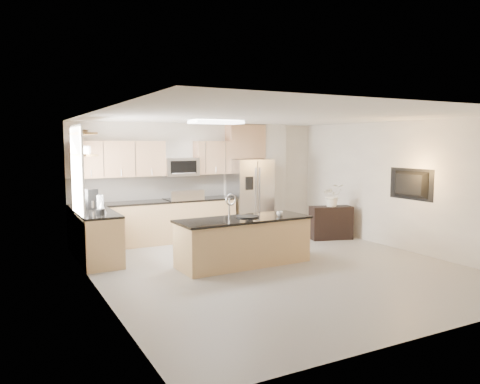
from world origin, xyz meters
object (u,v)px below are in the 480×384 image
platter (247,217)px  kettle (102,207)px  coffee_maker (91,200)px  credenza (331,223)px  cup (280,214)px  bowl (81,131)px  range (183,219)px  island (243,241)px  refrigerator (250,197)px  blender (100,206)px  flower_vase (333,190)px  television (408,184)px  microwave (181,167)px

platter → kettle: bearing=154.5°
coffee_maker → credenza: bearing=-8.5°
credenza → kettle: kettle is taller
cup → bowl: 3.86m
credenza → platter: size_ratio=2.27×
range → platter: range is taller
island → cup: size_ratio=20.61×
range → refrigerator: (1.66, -0.05, 0.42)m
refrigerator → platter: bearing=-119.9°
cup → kettle: bearing=155.8°
blender → coffee_maker: bearing=91.5°
platter → coffee_maker: (-2.40, 1.74, 0.26)m
blender → bowl: bearing=107.0°
platter → coffee_maker: coffee_maker is taller
coffee_maker → blender: bearing=-88.5°
refrigerator → cup: 2.67m
bowl → cup: bearing=-28.9°
bowl → flower_vase: bearing=-6.4°
credenza → platter: platter is taller
blender → television: 5.84m
microwave → island: 2.86m
island → range: bearing=92.6°
range → microwave: microwave is taller
kettle → range: bearing=32.7°
coffee_maker → refrigerator: bearing=9.4°
refrigerator → platter: (-1.36, -2.36, -0.04)m
blender → television: (5.58, -1.67, 0.28)m
range → platter: size_ratio=2.79×
platter → television: television is taller
range → blender: size_ratio=3.32×
refrigerator → flower_vase: bearing=-46.9°
range → kettle: bearing=-147.3°
microwave → bowl: size_ratio=2.35×
coffee_maker → bowl: bearing=-126.5°
cup → television: television is taller
cup → flower_vase: bearing=28.1°
range → blender: (-2.07, -1.45, 0.60)m
refrigerator → credenza: bearing=-46.2°
cup → flower_vase: 2.42m
blender → island: bearing=-23.9°
microwave → refrigerator: (1.66, -0.17, -0.74)m
credenza → cup: (-2.12, -1.17, 0.51)m
microwave → island: (0.19, -2.58, -1.21)m
platter → bowl: bearing=149.0°
credenza → cup: size_ratio=7.84×
credenza → flower_vase: flower_vase is taller
refrigerator → coffee_maker: size_ratio=4.61×
refrigerator → flower_vase: size_ratio=2.34×
television → refrigerator: bearing=31.0°
island → television: size_ratio=2.27×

